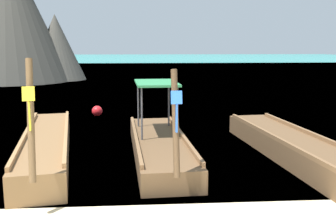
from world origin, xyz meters
name	(u,v)px	position (x,y,z in m)	size (l,w,h in m)	color
sea_water	(144,63)	(0.00, 61.87, 0.00)	(120.00, 120.00, 0.00)	teal
longtail_boat_yellow_ribbon	(47,146)	(-3.07, 5.14, 0.32)	(2.18, 7.01, 2.68)	brown
longtail_boat_blue_ribbon	(159,145)	(-0.15, 5.03, 0.32)	(1.63, 6.02, 2.46)	brown
longtail_boat_red_ribbon	(293,147)	(3.29, 4.62, 0.29)	(1.84, 7.01, 2.33)	brown
karst_rock	(14,16)	(-10.67, 28.04, 5.18)	(10.54, 9.51, 10.88)	#47443D
mooring_buoy_near	(97,111)	(-2.42, 11.09, 0.22)	(0.43, 0.43, 0.43)	red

